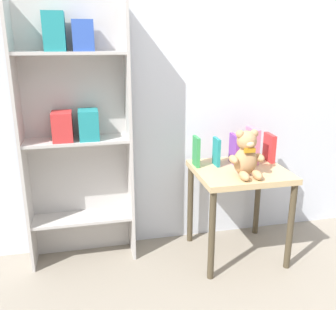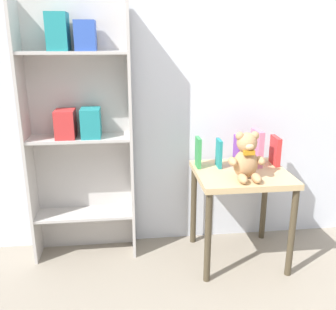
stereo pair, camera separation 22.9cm
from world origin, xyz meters
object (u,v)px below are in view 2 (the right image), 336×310
at_px(display_table, 241,186).
at_px(book_standing_pink, 257,148).
at_px(book_standing_purple, 237,151).
at_px(book_standing_green, 198,152).
at_px(book_standing_red, 275,151).
at_px(teddy_bear, 247,158).
at_px(bookshelf_side, 79,122).
at_px(book_standing_teal, 218,153).

xyz_separation_m(display_table, book_standing_pink, (0.13, 0.11, 0.21)).
bearing_deg(book_standing_purple, book_standing_green, 179.25).
height_order(display_table, book_standing_red, book_standing_red).
height_order(display_table, book_standing_pink, book_standing_pink).
bearing_deg(book_standing_purple, teddy_bear, -93.35).
relative_size(bookshelf_side, book_standing_green, 8.27).
relative_size(display_table, book_standing_red, 3.29).
height_order(display_table, teddy_bear, teddy_bear).
relative_size(book_standing_green, book_standing_purple, 0.99).
relative_size(book_standing_teal, book_standing_red, 0.98).
bearing_deg(display_table, teddy_bear, -97.72).
relative_size(bookshelf_side, book_standing_purple, 8.22).
bearing_deg(book_standing_pink, display_table, -141.57).
distance_m(book_standing_purple, book_standing_red, 0.26).
bearing_deg(display_table, book_standing_green, 155.42).
xyz_separation_m(book_standing_teal, book_standing_pink, (0.26, 0.01, 0.03)).
distance_m(bookshelf_side, book_standing_red, 1.27).
height_order(bookshelf_side, teddy_bear, bookshelf_side).
bearing_deg(teddy_bear, book_standing_teal, 116.99).
relative_size(bookshelf_side, book_standing_teal, 8.87).
distance_m(teddy_bear, book_standing_teal, 0.25).
height_order(book_standing_green, book_standing_purple, book_standing_purple).
relative_size(bookshelf_side, teddy_bear, 5.73).
xyz_separation_m(bookshelf_side, book_standing_pink, (1.12, -0.10, -0.18)).
bearing_deg(book_standing_green, book_standing_pink, -1.74).
height_order(book_standing_green, book_standing_pink, book_standing_pink).
relative_size(teddy_bear, book_standing_red, 1.53).
xyz_separation_m(display_table, teddy_bear, (-0.02, -0.12, 0.22)).
distance_m(bookshelf_side, display_table, 1.09).
bearing_deg(bookshelf_side, book_standing_green, -7.19).
relative_size(book_standing_teal, book_standing_purple, 0.93).
xyz_separation_m(teddy_bear, book_standing_green, (-0.24, 0.23, -0.03)).
distance_m(book_standing_teal, book_standing_red, 0.38).
relative_size(bookshelf_side, book_standing_red, 8.74).
bearing_deg(book_standing_green, book_standing_teal, -7.17).
bearing_deg(bookshelf_side, book_standing_pink, -5.06).
height_order(bookshelf_side, book_standing_purple, bookshelf_side).
distance_m(teddy_bear, book_standing_purple, 0.23).
height_order(display_table, book_standing_teal, book_standing_teal).
height_order(teddy_bear, book_standing_teal, teddy_bear).
bearing_deg(book_standing_pink, teddy_bear, -124.74).
bearing_deg(book_standing_purple, bookshelf_side, 174.93).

